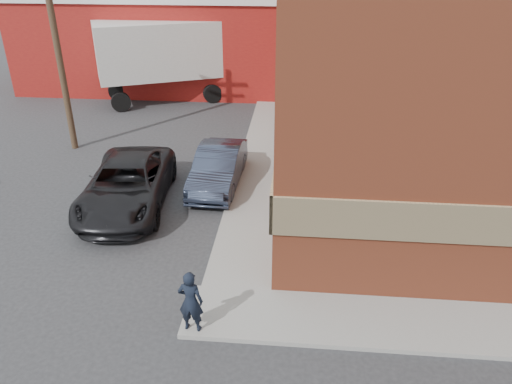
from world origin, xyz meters
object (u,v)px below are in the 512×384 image
(utility_pole, at_px, (55,33))
(suv_a, at_px, (127,185))
(brick_building, at_px, (484,42))
(sedan, at_px, (218,167))
(box_truck, at_px, (177,55))
(man, at_px, (191,301))
(warehouse, at_px, (168,35))

(utility_pole, bearing_deg, suv_a, -50.46)
(brick_building, bearing_deg, utility_pole, 179.98)
(sedan, bearing_deg, box_truck, 112.27)
(sedan, bearing_deg, man, -83.45)
(suv_a, bearing_deg, man, -64.99)
(box_truck, bearing_deg, utility_pole, -135.25)
(brick_building, distance_m, sedan, 10.54)
(brick_building, bearing_deg, box_truck, 150.78)
(brick_building, xyz_separation_m, suv_a, (-12.06, -4.77, -3.91))
(brick_building, xyz_separation_m, warehouse, (-14.50, 11.00, -1.87))
(utility_pole, xyz_separation_m, box_truck, (2.88, 7.33, -2.31))
(sedan, relative_size, suv_a, 0.78)
(warehouse, bearing_deg, utility_pole, -97.77)
(brick_building, relative_size, suv_a, 3.29)
(utility_pole, distance_m, box_truck, 8.21)
(utility_pole, height_order, sedan, utility_pole)
(suv_a, height_order, box_truck, box_truck)
(utility_pole, relative_size, man, 5.79)
(man, height_order, box_truck, box_truck)
(man, height_order, suv_a, man)
(warehouse, distance_m, box_truck, 3.94)
(utility_pole, height_order, suv_a, utility_pole)
(brick_building, height_order, box_truck, brick_building)
(man, height_order, sedan, man)
(brick_building, height_order, warehouse, brick_building)
(utility_pole, xyz_separation_m, sedan, (6.70, -3.00, -4.04))
(brick_building, xyz_separation_m, sedan, (-9.30, -3.00, -3.97))
(man, bearing_deg, sedan, -80.44)
(man, relative_size, sedan, 0.36)
(box_truck, bearing_deg, sedan, -93.51)
(man, distance_m, suv_a, 6.68)
(man, distance_m, sedan, 7.57)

